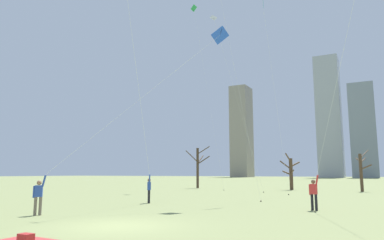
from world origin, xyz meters
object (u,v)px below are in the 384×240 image
Objects in this scene: kite_flyer_far_back_blue at (85,154)px; kite_flyer_midfield_right_red at (144,149)px; picnic_spot at (24,240)px; bare_tree_right_of_center at (198,166)px; distant_kite_drifting_right_green at (196,21)px; distant_kite_high_overhead_white at (221,45)px; bare_tree_rightmost at (361,171)px; bare_tree_center at (291,172)px; kite_flyer_foreground_right_yellow at (324,144)px.

kite_flyer_midfield_right_red is at bearing 88.69° from kite_flyer_far_back_blue.
bare_tree_right_of_center is at bearing 109.14° from picnic_spot.
distant_kite_drifting_right_green is 4.37× the size of bare_tree_right_of_center.
bare_tree_right_of_center is (-8.18, 24.05, -0.55)m from kite_flyer_midfield_right_red.
distant_kite_high_overhead_white is 9.68× the size of picnic_spot.
bare_tree_center is at bearing 176.03° from bare_tree_rightmost.
picnic_spot is 38.04m from bare_tree_right_of_center.
bare_tree_rightmost is at bearing 0.36° from bare_tree_right_of_center.
kite_flyer_foreground_right_yellow is at bearing -48.39° from distant_kite_drifting_right_green.
kite_flyer_midfield_right_red reaches higher than kite_flyer_far_back_blue.
distant_kite_high_overhead_white is 4.15× the size of bare_tree_center.
kite_flyer_far_back_blue is at bearing -75.73° from distant_kite_drifting_right_green.
kite_flyer_foreground_right_yellow is at bearing 62.68° from picnic_spot.
kite_flyer_foreground_right_yellow is 20.05m from distant_kite_high_overhead_white.
bare_tree_rightmost is 1.05× the size of bare_tree_center.
picnic_spot is at bearing -117.32° from kite_flyer_foreground_right_yellow.
distant_kite_drifting_right_green is 18.94m from bare_tree_right_of_center.
distant_kite_high_overhead_white is 29.37m from picnic_spot.
kite_flyer_midfield_right_red is 26.78m from bare_tree_rightmost.
distant_kite_drifting_right_green is 5.27× the size of bare_tree_rightmost.
picnic_spot is (10.85, -32.13, -21.33)m from distant_kite_drifting_right_green.
distant_kite_high_overhead_white is (-0.13, 13.27, 11.31)m from kite_flyer_midfield_right_red.
picnic_spot is 0.41× the size of bare_tree_rightmost.
kite_flyer_far_back_blue is 30.25m from bare_tree_right_of_center.
kite_flyer_far_back_blue is at bearing -97.49° from bare_tree_center.
bare_tree_right_of_center is 19.65m from bare_tree_rightmost.
kite_flyer_foreground_right_yellow reaches higher than picnic_spot.
kite_flyer_foreground_right_yellow is at bearing -91.70° from bare_tree_rightmost.
distant_kite_high_overhead_white reaches higher than picnic_spot.
distant_kite_high_overhead_white is at bearing 131.17° from kite_flyer_foreground_right_yellow.
distant_kite_high_overhead_white is at bearing -109.00° from bare_tree_center.
kite_flyer_midfield_right_red is at bearing -115.35° from bare_tree_rightmost.
kite_flyer_far_back_blue is 6.43× the size of picnic_spot.
distant_kite_high_overhead_white is at bearing -53.26° from bare_tree_right_of_center.
distant_kite_drifting_right_green reaches higher than distant_kite_high_overhead_white.
picnic_spot is at bearing -71.35° from distant_kite_drifting_right_green.
distant_kite_drifting_right_green is 26.62m from bare_tree_rightmost.
bare_tree_rightmost is 7.67m from bare_tree_center.
distant_kite_drifting_right_green reaches higher than kite_flyer_far_back_blue.
kite_flyer_far_back_blue is 0.50× the size of distant_kite_drifting_right_green.
kite_flyer_far_back_blue is 21.87m from distant_kite_high_overhead_white.
bare_tree_center is (-6.96, 23.90, -1.40)m from kite_flyer_foreground_right_yellow.
bare_tree_right_of_center is (-1.59, 3.70, -18.50)m from distant_kite_drifting_right_green.
kite_flyer_midfield_right_red is at bearing -98.75° from bare_tree_center.
kite_flyer_foreground_right_yellow is 1.18× the size of distant_kite_high_overhead_white.
distant_kite_high_overhead_white is at bearing -136.74° from bare_tree_rightmost.
kite_flyer_far_back_blue reaches higher than bare_tree_right_of_center.
kite_flyer_foreground_right_yellow is 3.85× the size of bare_tree_right_of_center.
distant_kite_drifting_right_green is at bearing -157.25° from bare_tree_center.
distant_kite_drifting_right_green reaches higher than kite_flyer_foreground_right_yellow.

